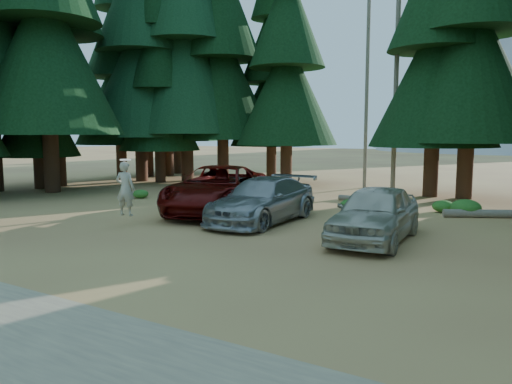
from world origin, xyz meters
TOP-DOWN VIEW (x-y plane):
  - ground at (0.00, 0.00)m, footprint 160.00×160.00m
  - forest_belt_north at (0.00, 15.00)m, footprint 36.00×7.00m
  - forest_belt_west at (-15.50, 4.00)m, footprint 6.00×22.00m
  - snag_front at (0.80, 14.50)m, footprint 0.24×0.24m
  - snag_back at (-1.20, 16.00)m, footprint 0.20×0.20m
  - mountain_peak at (-2.59, 88.23)m, footprint 48.00×50.00m
  - red_pickup at (-3.17, 4.94)m, footprint 4.82×6.99m
  - silver_minivan_center at (-0.64, 4.02)m, footprint 2.18×5.21m
  - silver_minivan_right at (3.60, 3.09)m, footprint 2.15×4.72m
  - frisbee_player at (-4.15, 1.13)m, footprint 0.75×0.60m
  - log_left at (-6.13, 8.21)m, footprint 3.66×0.85m
  - log_mid at (1.03, 10.50)m, footprint 3.05×0.41m
  - log_right at (6.53, 9.30)m, footprint 4.27×2.39m
  - shrub_far_left at (-5.79, 6.98)m, footprint 0.85×0.85m
  - shrub_left at (-3.56, 10.00)m, footprint 1.00×1.00m
  - shrub_center_left at (-2.47, 9.46)m, footprint 1.01×1.01m
  - shrub_center_right at (1.20, 7.67)m, footprint 0.91×0.91m
  - shrub_right at (4.23, 9.43)m, footprint 0.84×0.84m
  - shrub_far_right at (5.09, 9.03)m, footprint 1.09×1.09m
  - shrub_edge_west at (-8.65, 6.39)m, footprint 0.72×0.72m

SIDE VIEW (x-z plane):
  - ground at x=0.00m, z-range 0.00..0.00m
  - forest_belt_north at x=0.00m, z-range -11.00..11.00m
  - forest_belt_west at x=-15.50m, z-range -11.00..11.00m
  - log_mid at x=1.03m, z-range 0.00..0.25m
  - log_left at x=-6.13m, z-range 0.00..0.26m
  - log_right at x=6.53m, z-range 0.00..0.30m
  - shrub_edge_west at x=-8.65m, z-range 0.00..0.40m
  - shrub_right at x=4.23m, z-range 0.00..0.46m
  - shrub_far_left at x=-5.79m, z-range 0.00..0.47m
  - shrub_center_right at x=1.20m, z-range 0.00..0.50m
  - shrub_left at x=-3.56m, z-range 0.00..0.55m
  - shrub_center_left at x=-2.47m, z-range 0.00..0.56m
  - shrub_far_right at x=5.09m, z-range 0.00..0.60m
  - silver_minivan_center at x=-0.64m, z-range 0.00..1.50m
  - silver_minivan_right at x=3.60m, z-range 0.00..1.57m
  - red_pickup at x=-3.17m, z-range 0.00..1.77m
  - frisbee_player at x=-4.15m, z-range 0.29..2.15m
  - snag_back at x=-1.20m, z-range 0.00..10.00m
  - snag_front at x=0.80m, z-range 0.00..12.00m
  - mountain_peak at x=-2.59m, z-range -1.29..26.71m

